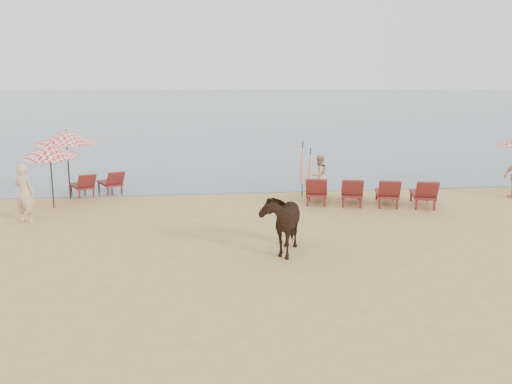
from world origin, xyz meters
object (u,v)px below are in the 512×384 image
at_px(lounger_cluster_left, 98,183).
at_px(lounger_cluster_right, 370,192).
at_px(cow, 281,221).
at_px(beachgoer_right_a, 319,175).
at_px(umbrella_closed_right, 303,163).
at_px(umbrella_open_left_b, 50,150).
at_px(beachgoer_left, 24,193).
at_px(umbrella_open_left_a, 66,137).
at_px(umbrella_closed_left, 310,169).

relative_size(lounger_cluster_left, lounger_cluster_right, 0.48).
xyz_separation_m(lounger_cluster_left, cow, (5.84, -7.87, 0.39)).
bearing_deg(beachgoer_right_a, umbrella_closed_right, -12.47).
distance_m(umbrella_open_left_b, beachgoer_left, 2.18).
xyz_separation_m(lounger_cluster_left, umbrella_open_left_a, (-0.88, -0.77, 1.87)).
height_order(umbrella_open_left_b, umbrella_closed_right, umbrella_open_left_b).
height_order(umbrella_open_left_b, cow, umbrella_open_left_b).
xyz_separation_m(cow, beachgoer_right_a, (2.53, 6.78, -0.05)).
height_order(umbrella_open_left_b, beachgoer_right_a, umbrella_open_left_b).
bearing_deg(beachgoer_right_a, beachgoer_left, -14.98).
xyz_separation_m(umbrella_closed_right, beachgoer_right_a, (0.69, 0.23, -0.52)).
distance_m(lounger_cluster_right, umbrella_closed_left, 2.23).
bearing_deg(umbrella_closed_left, beachgoer_right_a, 63.16).
xyz_separation_m(beachgoer_left, beachgoer_right_a, (9.95, 2.87, -0.15)).
relative_size(lounger_cluster_right, cow, 2.45).
bearing_deg(lounger_cluster_right, umbrella_open_left_b, -170.54).
relative_size(lounger_cluster_left, umbrella_open_left_b, 0.98).
bearing_deg(umbrella_open_left_b, beachgoer_right_a, 14.53).
relative_size(lounger_cluster_left, umbrella_closed_right, 1.08).
bearing_deg(umbrella_open_left_b, beachgoer_left, -93.95).
xyz_separation_m(umbrella_closed_left, umbrella_closed_right, (-0.09, 0.95, 0.08)).
bearing_deg(cow, umbrella_open_left_b, 157.42).
bearing_deg(umbrella_closed_right, lounger_cluster_right, -39.42).
xyz_separation_m(umbrella_closed_right, beachgoer_left, (-9.26, -2.64, -0.37)).
distance_m(umbrella_open_left_a, umbrella_open_left_b, 1.40).
bearing_deg(umbrella_open_left_a, cow, -57.75).
relative_size(umbrella_open_left_a, umbrella_closed_left, 1.30).
bearing_deg(umbrella_open_left_a, lounger_cluster_right, -23.15).
height_order(lounger_cluster_right, umbrella_open_left_b, umbrella_open_left_b).
height_order(lounger_cluster_left, umbrella_closed_left, umbrella_closed_left).
bearing_deg(umbrella_closed_left, lounger_cluster_right, -20.79).
bearing_deg(cow, umbrella_closed_right, 91.15).
distance_m(lounger_cluster_right, cow, 6.23).
bearing_deg(umbrella_open_left_b, umbrella_closed_right, 13.51).
distance_m(umbrella_open_left_b, beachgoer_right_a, 9.68).
bearing_deg(beachgoer_left, lounger_cluster_right, -152.27).
relative_size(lounger_cluster_right, umbrella_open_left_b, 2.05).
relative_size(lounger_cluster_left, beachgoer_left, 1.22).
height_order(umbrella_open_left_a, umbrella_open_left_b, umbrella_open_left_a).
bearing_deg(umbrella_closed_left, beachgoer_left, -169.77).
bearing_deg(beachgoer_right_a, cow, 38.47).
relative_size(umbrella_open_left_a, umbrella_open_left_b, 1.11).
bearing_deg(umbrella_closed_left, lounger_cluster_left, 163.71).
xyz_separation_m(lounger_cluster_right, umbrella_open_left_a, (-10.62, 2.25, 1.82)).
height_order(umbrella_closed_right, cow, umbrella_closed_right).
xyz_separation_m(lounger_cluster_right, umbrella_open_left_b, (-10.91, 0.91, 1.52)).
distance_m(umbrella_closed_right, beachgoer_left, 9.63).
height_order(umbrella_closed_right, beachgoer_right_a, umbrella_closed_right).
bearing_deg(lounger_cluster_right, umbrella_open_left_a, -177.72).
bearing_deg(umbrella_open_left_a, beachgoer_left, -113.55).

